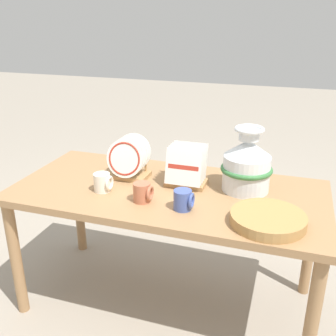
% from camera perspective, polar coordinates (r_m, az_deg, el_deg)
% --- Properties ---
extents(ground_plane, '(14.00, 14.00, 0.00)m').
position_cam_1_polar(ground_plane, '(2.26, -0.00, -18.59)').
color(ground_plane, gray).
extents(display_table, '(1.50, 0.71, 0.66)m').
position_cam_1_polar(display_table, '(1.93, -0.00, -5.12)').
color(display_table, '#9E754C').
rests_on(display_table, ground_plane).
extents(ceramic_vase, '(0.25, 0.25, 0.31)m').
position_cam_1_polar(ceramic_vase, '(1.88, 11.37, 0.58)').
color(ceramic_vase, silver).
rests_on(ceramic_vase, display_table).
extents(dish_rack_round_plates, '(0.19, 0.17, 0.21)m').
position_cam_1_polar(dish_rack_round_plates, '(2.01, -5.73, 0.91)').
color(dish_rack_round_plates, tan).
rests_on(dish_rack_round_plates, display_table).
extents(dish_rack_square_plates, '(0.19, 0.16, 0.20)m').
position_cam_1_polar(dish_rack_square_plates, '(1.92, 2.70, -0.28)').
color(dish_rack_square_plates, tan).
rests_on(dish_rack_square_plates, display_table).
extents(wicker_charger_stack, '(0.30, 0.30, 0.04)m').
position_cam_1_polar(wicker_charger_stack, '(1.64, 14.31, -7.22)').
color(wicker_charger_stack, '#AD7F47').
rests_on(wicker_charger_stack, display_table).
extents(mug_terracotta_glaze, '(0.09, 0.08, 0.09)m').
position_cam_1_polar(mug_terracotta_glaze, '(1.76, -3.68, -3.55)').
color(mug_terracotta_glaze, '#B76647').
rests_on(mug_terracotta_glaze, display_table).
extents(mug_cream_glaze, '(0.09, 0.08, 0.09)m').
position_cam_1_polar(mug_cream_glaze, '(1.89, -9.44, -2.08)').
color(mug_cream_glaze, silver).
rests_on(mug_cream_glaze, display_table).
extents(mug_cobalt_glaze, '(0.09, 0.08, 0.09)m').
position_cam_1_polar(mug_cobalt_glaze, '(1.69, 2.28, -4.66)').
color(mug_cobalt_glaze, '#42569E').
rests_on(mug_cobalt_glaze, display_table).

